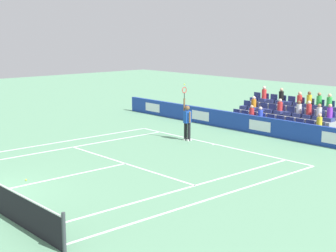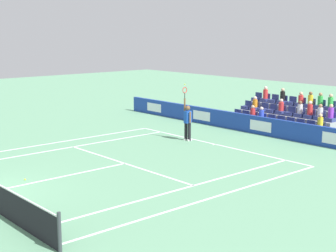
% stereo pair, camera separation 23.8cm
% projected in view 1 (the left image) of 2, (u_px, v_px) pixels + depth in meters
% --- Properties ---
extents(line_baseline, '(10.97, 0.10, 0.01)m').
position_uv_depth(line_baseline, '(215.00, 144.00, 24.80)').
color(line_baseline, white).
rests_on(line_baseline, ground).
extents(line_service, '(8.23, 0.10, 0.01)m').
position_uv_depth(line_service, '(125.00, 163.00, 21.19)').
color(line_service, white).
rests_on(line_service, ground).
extents(line_centre_service, '(0.10, 6.40, 0.01)m').
position_uv_depth(line_centre_service, '(57.00, 178.00, 19.09)').
color(line_centre_service, white).
rests_on(line_centre_service, ground).
extents(line_singles_sideline_left, '(0.10, 11.89, 0.01)m').
position_uv_depth(line_singles_sideline_left, '(65.00, 148.00, 23.90)').
color(line_singles_sideline_left, white).
rests_on(line_singles_sideline_left, ground).
extents(line_singles_sideline_right, '(0.10, 11.89, 0.01)m').
position_uv_depth(line_singles_sideline_right, '(186.00, 188.00, 17.88)').
color(line_singles_sideline_right, white).
rests_on(line_singles_sideline_right, ground).
extents(line_doubles_sideline_left, '(0.10, 11.89, 0.01)m').
position_uv_depth(line_doubles_sideline_left, '(50.00, 144.00, 24.90)').
color(line_doubles_sideline_left, white).
rests_on(line_doubles_sideline_left, ground).
extents(line_doubles_sideline_right, '(0.10, 11.89, 0.01)m').
position_uv_depth(line_doubles_sideline_right, '(215.00, 197.00, 16.88)').
color(line_doubles_sideline_right, white).
rests_on(line_doubles_sideline_right, ground).
extents(line_centre_mark, '(0.10, 0.20, 0.01)m').
position_uv_depth(line_centre_mark, '(214.00, 144.00, 24.73)').
color(line_centre_mark, white).
rests_on(line_centre_mark, ground).
extents(sponsor_barrier, '(22.05, 0.22, 0.96)m').
position_uv_depth(sponsor_barrier, '(261.00, 126.00, 27.05)').
color(sponsor_barrier, '#193899').
rests_on(sponsor_barrier, ground).
extents(tennis_player, '(0.53, 0.37, 2.85)m').
position_uv_depth(tennis_player, '(187.00, 121.00, 25.49)').
color(tennis_player, black).
rests_on(tennis_player, ground).
extents(stadium_stand, '(6.20, 2.85, 2.20)m').
position_uv_depth(stadium_stand, '(287.00, 119.00, 28.54)').
color(stadium_stand, gray).
rests_on(stadium_stand, ground).
extents(loose_tennis_ball, '(0.07, 0.07, 0.07)m').
position_uv_depth(loose_tennis_ball, '(26.00, 180.00, 18.76)').
color(loose_tennis_ball, '#D1E533').
rests_on(loose_tennis_ball, ground).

